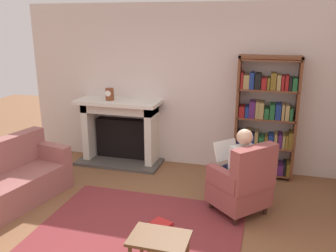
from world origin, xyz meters
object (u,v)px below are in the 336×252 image
object	(u,v)px
mantel_clock	(110,94)
sofa_floral	(6,183)
fireplace	(121,129)
seated_reader	(237,166)
bookshelf	(266,120)
armchair_reading	(243,184)
side_table	(159,244)

from	to	relation	value
mantel_clock	sofa_floral	size ratio (longest dim) A/B	0.11
fireplace	seated_reader	world-z (taller)	seated_reader
mantel_clock	bookshelf	xyz separation A→B (m)	(2.56, 0.14, -0.29)
fireplace	sofa_floral	world-z (taller)	fireplace
armchair_reading	seated_reader	size ratio (longest dim) A/B	0.85
fireplace	seated_reader	xyz separation A→B (m)	(2.11, -1.21, 0.03)
fireplace	armchair_reading	xyz separation A→B (m)	(2.20, -1.29, -0.17)
sofa_floral	side_table	size ratio (longest dim) A/B	3.23
bookshelf	armchair_reading	distance (m)	1.43
sofa_floral	side_table	bearing A→B (deg)	-97.83
mantel_clock	side_table	world-z (taller)	mantel_clock
armchair_reading	seated_reader	distance (m)	0.23
armchair_reading	seated_reader	world-z (taller)	seated_reader
seated_reader	armchair_reading	bearing A→B (deg)	90.00
fireplace	mantel_clock	world-z (taller)	mantel_clock
bookshelf	seated_reader	world-z (taller)	bookshelf
mantel_clock	armchair_reading	world-z (taller)	mantel_clock
armchair_reading	fireplace	bearing A→B (deg)	-77.83
bookshelf	fireplace	bearing A→B (deg)	-179.19
armchair_reading	bookshelf	bearing A→B (deg)	-146.93
bookshelf	armchair_reading	size ratio (longest dim) A/B	1.97
fireplace	mantel_clock	size ratio (longest dim) A/B	7.22
sofa_floral	fireplace	bearing A→B (deg)	-13.32
seated_reader	sofa_floral	world-z (taller)	seated_reader
bookshelf	side_table	distance (m)	2.97
fireplace	seated_reader	distance (m)	2.44
armchair_reading	seated_reader	xyz separation A→B (m)	(-0.09, 0.08, 0.20)
bookshelf	seated_reader	size ratio (longest dim) A/B	1.68
seated_reader	side_table	bearing A→B (deg)	22.02
mantel_clock	fireplace	bearing A→B (deg)	36.59
fireplace	bookshelf	bearing A→B (deg)	0.81
bookshelf	armchair_reading	xyz separation A→B (m)	(-0.22, -1.32, -0.51)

